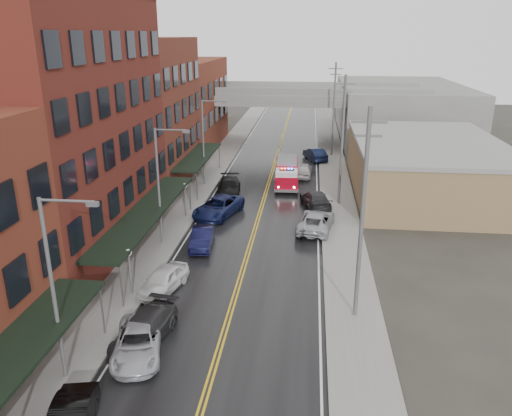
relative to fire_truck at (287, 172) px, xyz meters
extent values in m
cube|color=black|center=(-1.95, -10.81, -1.44)|extent=(11.00, 160.00, 0.02)
cube|color=slate|center=(-9.25, -10.81, -1.37)|extent=(3.00, 160.00, 0.15)
cube|color=slate|center=(5.35, -10.81, -1.37)|extent=(3.00, 160.00, 0.15)
cube|color=gray|center=(-7.60, -10.81, -1.37)|extent=(0.30, 160.00, 0.15)
cube|color=gray|center=(3.70, -10.81, -1.37)|extent=(0.30, 160.00, 0.15)
cube|color=#591F17|center=(-15.25, -17.81, 7.55)|extent=(9.00, 20.00, 18.00)
cube|color=#5B251B|center=(-15.25, -0.31, 6.05)|extent=(9.00, 15.00, 15.00)
cube|color=maroon|center=(-15.25, 17.19, 4.55)|extent=(9.00, 20.00, 12.00)
cube|color=#91744E|center=(14.05, -0.81, 1.05)|extent=(14.00, 22.00, 5.00)
cube|color=slate|center=(16.05, 29.19, 2.55)|extent=(18.00, 30.00, 8.00)
cylinder|color=slate|center=(-8.30, -29.21, 0.05)|extent=(0.10, 0.10, 3.00)
cube|color=black|center=(-9.45, -17.81, 1.55)|extent=(2.60, 18.00, 0.18)
cylinder|color=slate|center=(-8.30, -26.41, 0.05)|extent=(0.10, 0.10, 3.00)
cylinder|color=slate|center=(-8.30, -9.21, 0.05)|extent=(0.10, 0.10, 3.00)
cube|color=black|center=(-9.45, -0.31, 1.55)|extent=(2.60, 13.00, 0.18)
cylinder|color=slate|center=(-8.30, -6.41, 0.05)|extent=(0.10, 0.10, 3.00)
cylinder|color=slate|center=(-8.30, 5.79, 0.05)|extent=(0.10, 0.10, 3.00)
cylinder|color=#59595B|center=(-8.35, -24.81, -0.05)|extent=(0.14, 0.14, 2.80)
sphere|color=silver|center=(-8.35, -24.81, 1.45)|extent=(0.44, 0.44, 0.44)
cylinder|color=#59595B|center=(-8.35, -10.81, -0.05)|extent=(0.14, 0.14, 2.80)
sphere|color=silver|center=(-8.35, -10.81, 1.45)|extent=(0.44, 0.44, 0.44)
cylinder|color=#59595B|center=(-8.75, -32.81, 3.05)|extent=(0.18, 0.18, 9.00)
cylinder|color=#59595B|center=(-7.55, -32.81, 7.45)|extent=(2.40, 0.12, 0.12)
cube|color=#59595B|center=(-6.45, -32.81, 7.35)|extent=(0.50, 0.22, 0.18)
cylinder|color=#59595B|center=(-8.75, -16.81, 3.05)|extent=(0.18, 0.18, 9.00)
cylinder|color=#59595B|center=(-7.55, -16.81, 7.45)|extent=(2.40, 0.12, 0.12)
cube|color=#59595B|center=(-6.45, -16.81, 7.35)|extent=(0.50, 0.22, 0.18)
cylinder|color=#59595B|center=(-8.75, -0.81, 3.05)|extent=(0.18, 0.18, 9.00)
cylinder|color=#59595B|center=(-7.55, -0.81, 7.45)|extent=(2.40, 0.12, 0.12)
cube|color=#59595B|center=(-6.45, -0.81, 7.35)|extent=(0.50, 0.22, 0.18)
cylinder|color=#59595B|center=(5.25, -25.81, 4.55)|extent=(0.24, 0.24, 12.00)
cube|color=#59595B|center=(5.25, -25.81, 9.75)|extent=(1.80, 0.12, 0.12)
cube|color=#59595B|center=(5.25, -25.81, 9.05)|extent=(1.40, 0.12, 0.12)
cylinder|color=#59595B|center=(5.25, -5.81, 4.55)|extent=(0.24, 0.24, 12.00)
cube|color=#59595B|center=(5.25, -5.81, 9.75)|extent=(1.80, 0.12, 0.12)
cube|color=#59595B|center=(5.25, -5.81, 9.05)|extent=(1.40, 0.12, 0.12)
cylinder|color=#59595B|center=(5.25, 14.19, 4.55)|extent=(0.24, 0.24, 12.00)
cube|color=#59595B|center=(5.25, 14.19, 9.75)|extent=(1.80, 0.12, 0.12)
cube|color=#59595B|center=(5.25, 14.19, 9.05)|extent=(1.40, 0.12, 0.12)
cube|color=slate|center=(-1.95, 21.19, 5.30)|extent=(40.00, 10.00, 1.50)
cube|color=slate|center=(-12.95, 21.19, 1.55)|extent=(1.60, 8.00, 6.00)
cube|color=slate|center=(9.05, 21.19, 1.55)|extent=(1.60, 8.00, 6.00)
cube|color=#A9071B|center=(-0.05, 1.16, -0.02)|extent=(2.51, 5.16, 1.94)
cube|color=#A9071B|center=(0.10, -2.44, -0.30)|extent=(2.40, 2.49, 1.38)
cube|color=silver|center=(0.10, -2.44, 0.63)|extent=(2.28, 2.30, 0.46)
cube|color=black|center=(0.09, -2.25, -0.02)|extent=(2.38, 1.57, 0.74)
cube|color=slate|center=(-0.05, 1.16, 1.09)|extent=(2.27, 4.78, 0.28)
cube|color=black|center=(0.10, -2.44, 0.93)|extent=(1.48, 0.32, 0.13)
sphere|color=#FF0C0C|center=(-0.41, -2.46, 1.00)|extent=(0.18, 0.18, 0.18)
sphere|color=#1933FF|center=(0.61, -2.42, 1.00)|extent=(0.18, 0.18, 0.18)
cylinder|color=black|center=(-0.91, -2.57, -0.99)|extent=(0.93, 0.36, 0.92)
cylinder|color=black|center=(1.12, -2.49, -0.99)|extent=(0.93, 0.36, 0.92)
cylinder|color=black|center=(-1.04, 0.65, -0.99)|extent=(0.93, 0.36, 0.92)
cylinder|color=black|center=(0.98, 0.74, -0.99)|extent=(0.93, 0.36, 0.92)
cylinder|color=black|center=(-1.14, 2.96, -0.99)|extent=(0.93, 0.36, 0.92)
cylinder|color=black|center=(0.89, 3.04, -0.99)|extent=(0.93, 0.36, 0.92)
imported|color=#ABADB4|center=(-5.94, -30.61, -0.75)|extent=(3.33, 5.39, 1.39)
imported|color=#28282A|center=(-5.97, -29.51, -0.70)|extent=(2.94, 5.41, 1.49)
imported|color=white|center=(-6.53, -24.01, -0.70)|extent=(2.73, 4.70, 1.50)
imported|color=black|center=(-5.55, -17.00, -0.72)|extent=(1.89, 4.52, 1.45)
imported|color=#121A45|center=(-5.55, -10.12, -0.61)|extent=(4.43, 6.57, 1.67)
imported|color=black|center=(-5.64, -4.09, -0.63)|extent=(2.81, 5.82, 1.63)
imported|color=#A9ABB1|center=(3.05, -12.61, -0.67)|extent=(3.45, 5.98, 1.57)
imported|color=#262629|center=(3.05, -6.89, -0.67)|extent=(3.28, 5.72, 1.56)
imported|color=#BDBDBD|center=(1.69, 3.57, -0.65)|extent=(2.05, 4.74, 1.59)
imported|color=black|center=(3.05, 11.39, -0.63)|extent=(3.31, 5.25, 1.63)
camera|label=1|loc=(2.31, -51.29, 13.97)|focal=35.00mm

